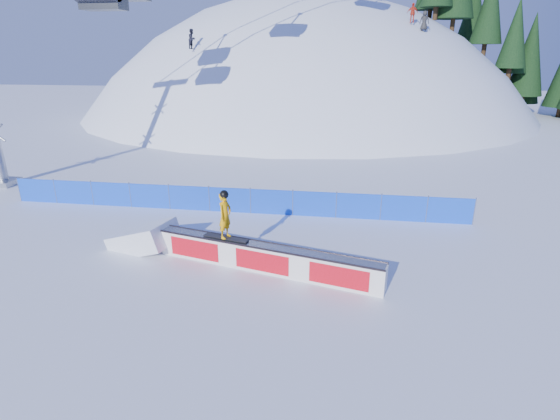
# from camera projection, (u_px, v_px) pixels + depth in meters

# --- Properties ---
(ground) EXTENTS (160.00, 160.00, 0.00)m
(ground) POSITION_uv_depth(u_px,v_px,m) (200.00, 252.00, 16.63)
(ground) COLOR white
(ground) RESTS_ON ground
(snow_hill) EXTENTS (64.00, 64.00, 64.00)m
(snow_hill) POSITION_uv_depth(u_px,v_px,m) (302.00, 240.00, 61.82)
(snow_hill) COLOR white
(snow_hill) RESTS_ON ground
(treeline) EXTENTS (26.35, 12.70, 21.04)m
(treeline) POSITION_uv_depth(u_px,v_px,m) (521.00, 28.00, 49.60)
(treeline) COLOR #302013
(treeline) RESTS_ON ground
(safety_fence) EXTENTS (22.05, 0.05, 1.30)m
(safety_fence) POSITION_uv_depth(u_px,v_px,m) (230.00, 200.00, 20.61)
(safety_fence) COLOR blue
(safety_fence) RESTS_ON ground
(rail_box) EXTENTS (8.17, 2.57, 0.99)m
(rail_box) POSITION_uv_depth(u_px,v_px,m) (265.00, 258.00, 15.06)
(rail_box) COLOR white
(rail_box) RESTS_ON ground
(snow_ramp) EXTENTS (2.87, 2.17, 1.60)m
(snow_ramp) POSITION_uv_depth(u_px,v_px,m) (145.00, 247.00, 17.09)
(snow_ramp) COLOR white
(snow_ramp) RESTS_ON ground
(snowboarder) EXTENTS (1.72, 0.71, 1.78)m
(snowboarder) POSITION_uv_depth(u_px,v_px,m) (225.00, 215.00, 15.13)
(snowboarder) COLOR black
(snowboarder) RESTS_ON rail_box
(distant_skiers) EXTENTS (20.84, 10.98, 6.93)m
(distant_skiers) POSITION_uv_depth(u_px,v_px,m) (305.00, 11.00, 40.58)
(distant_skiers) COLOR black
(distant_skiers) RESTS_ON ground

